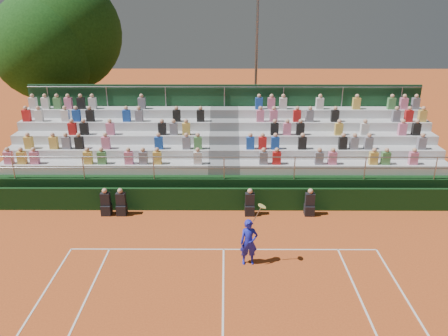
{
  "coord_description": "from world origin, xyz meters",
  "views": [
    {
      "loc": [
        0.07,
        -13.59,
        8.34
      ],
      "look_at": [
        0.0,
        3.5,
        1.8
      ],
      "focal_mm": 35.0,
      "sensor_mm": 36.0,
      "label": 1
    }
  ],
  "objects_px": {
    "tree_west": "(46,47)",
    "floodlight_mast": "(256,56)",
    "tennis_player": "(249,242)",
    "tree_east": "(64,34)"
  },
  "relations": [
    {
      "from": "tree_west",
      "to": "tennis_player",
      "type": "bearing_deg",
      "value": -50.07
    },
    {
      "from": "tree_west",
      "to": "floodlight_mast",
      "type": "distance_m",
      "value": 12.41
    },
    {
      "from": "tree_west",
      "to": "tree_east",
      "type": "relative_size",
      "value": 0.9
    },
    {
      "from": "tennis_player",
      "to": "floodlight_mast",
      "type": "xyz_separation_m",
      "value": [
        1.08,
        14.5,
        4.43
      ]
    },
    {
      "from": "tennis_player",
      "to": "floodlight_mast",
      "type": "relative_size",
      "value": 0.24
    },
    {
      "from": "tree_west",
      "to": "tree_east",
      "type": "height_order",
      "value": "tree_east"
    },
    {
      "from": "tennis_player",
      "to": "tree_east",
      "type": "relative_size",
      "value": 0.22
    },
    {
      "from": "tree_east",
      "to": "tree_west",
      "type": "bearing_deg",
      "value": -121.77
    },
    {
      "from": "tennis_player",
      "to": "tree_west",
      "type": "distance_m",
      "value": 18.27
    },
    {
      "from": "tennis_player",
      "to": "tree_west",
      "type": "xyz_separation_m",
      "value": [
        -11.27,
        13.47,
        5.03
      ]
    }
  ]
}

